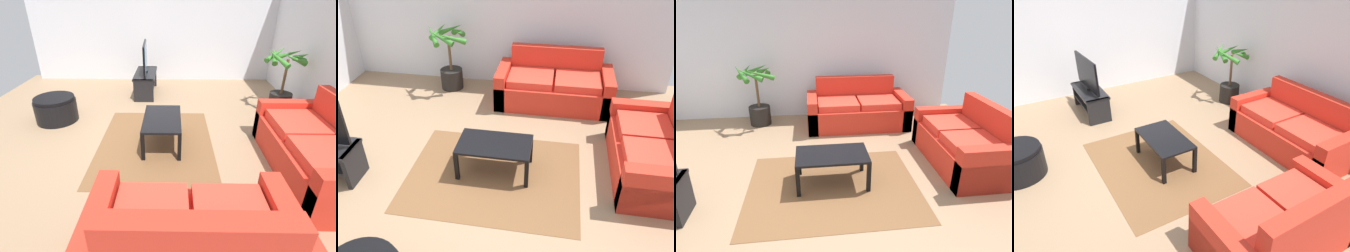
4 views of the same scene
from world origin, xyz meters
The scene contains 7 objects.
ground_plane centered at (0.00, 0.00, 0.00)m, with size 6.60×6.60×0.00m, color #937556.
wall_back centered at (0.00, 3.00, 1.35)m, with size 6.00×0.06×2.70m, color silver.
couch_main centered at (0.96, 2.28, 0.30)m, with size 1.91×0.90×0.90m.
couch_loveseat centered at (2.28, 0.66, 0.30)m, with size 0.90×1.63×0.90m.
coffee_table centered at (0.31, 0.35, 0.37)m, with size 0.93×0.54×0.43m.
area_rug centered at (0.31, 0.25, 0.00)m, with size 2.20×1.70×0.01m, color brown.
potted_palm centered at (-0.95, 2.54, 0.49)m, with size 0.80×0.72×1.19m.
Camera 3 is at (0.08, -2.80, 2.17)m, focal length 29.98 mm.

